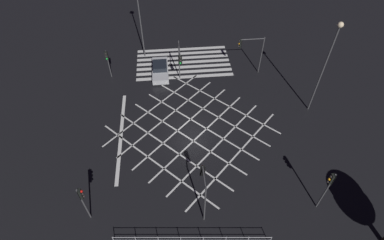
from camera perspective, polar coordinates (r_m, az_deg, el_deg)
ground_plane at (r=27.18m, az=0.00°, el=-1.87°), size 200.00×200.00×0.00m
road_markings at (r=31.66m, az=-1.68°, el=6.51°), size 15.92×21.37×0.01m
traffic_light_median_north at (r=20.16m, az=2.22°, el=-12.20°), size 0.36×1.94×4.21m
traffic_light_median_south at (r=29.78m, az=-2.36°, el=11.59°), size 0.36×2.58×4.52m
traffic_light_sw_main at (r=32.15m, az=11.02°, el=13.35°), size 2.69×0.36×4.34m
traffic_light_nw_main at (r=22.17m, az=24.53°, el=-11.15°), size 0.39×0.36×4.16m
traffic_light_se_cross at (r=32.61m, az=-15.83°, el=11.10°), size 0.36×0.39×3.27m
traffic_light_ne_main at (r=21.35m, az=-20.15°, el=-13.84°), size 0.39×0.36×3.69m
street_lamp_west at (r=27.66m, az=24.54°, el=11.00°), size 0.47×0.47×9.10m
waiting_car at (r=33.08m, az=-6.07°, el=9.55°), size 1.70×4.26×1.26m
pedestrian_railing at (r=21.09m, az=0.00°, el=-21.81°), size 10.33×1.03×1.05m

